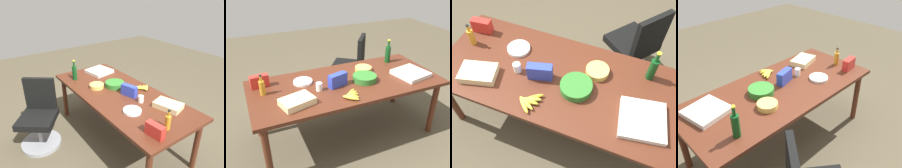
% 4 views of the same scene
% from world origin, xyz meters
% --- Properties ---
extents(ground_plane, '(10.00, 10.00, 0.00)m').
position_xyz_m(ground_plane, '(0.00, 0.00, 0.00)').
color(ground_plane, '#4F4634').
extents(conference_table, '(2.22, 0.98, 0.76)m').
position_xyz_m(conference_table, '(0.00, 0.00, 0.68)').
color(conference_table, '#4D2315').
rests_on(conference_table, ground).
extents(dressing_bottle, '(0.06, 0.06, 0.23)m').
position_xyz_m(dressing_bottle, '(-0.93, 0.09, 0.85)').
color(dressing_bottle, '#C38522').
rests_on(dressing_bottle, conference_table).
extents(paper_cup, '(0.08, 0.08, 0.09)m').
position_xyz_m(paper_cup, '(-0.36, -0.07, 0.80)').
color(paper_cup, white).
rests_on(paper_cup, conference_table).
extents(paper_plate_stack, '(0.28, 0.28, 0.03)m').
position_xyz_m(paper_plate_stack, '(-0.47, 0.17, 0.77)').
color(paper_plate_stack, white).
rests_on(paper_plate_stack, conference_table).
extents(chip_bag_blue, '(0.23, 0.14, 0.15)m').
position_xyz_m(chip_bag_blue, '(-0.14, -0.06, 0.83)').
color(chip_bag_blue, '#2B3EB7').
rests_on(chip_bag_blue, conference_table).
extents(salad_bowl, '(0.31, 0.31, 0.07)m').
position_xyz_m(salad_bowl, '(0.21, -0.06, 0.79)').
color(salad_bowl, '#2D6F27').
rests_on(salad_bowl, conference_table).
extents(pizza_box, '(0.42, 0.42, 0.05)m').
position_xyz_m(pizza_box, '(0.79, -0.16, 0.78)').
color(pizza_box, silver).
rests_on(pizza_box, conference_table).
extents(chip_bowl, '(0.25, 0.25, 0.06)m').
position_xyz_m(chip_bowl, '(0.32, 0.18, 0.79)').
color(chip_bowl, '#DAB353').
rests_on(chip_bowl, conference_table).
extents(sheet_cake, '(0.37, 0.30, 0.07)m').
position_xyz_m(sheet_cake, '(-0.65, -0.24, 0.79)').
color(sheet_cake, beige).
rests_on(sheet_cake, conference_table).
extents(wine_bottle, '(0.09, 0.09, 0.32)m').
position_xyz_m(wine_bottle, '(0.77, 0.30, 0.88)').
color(wine_bottle, '#0F4118').
rests_on(wine_bottle, conference_table).
extents(banana_bunch, '(0.20, 0.24, 0.04)m').
position_xyz_m(banana_bunch, '(-0.11, -0.34, 0.78)').
color(banana_bunch, yellow).
rests_on(banana_bunch, conference_table).
extents(chip_bag_red, '(0.21, 0.10, 0.14)m').
position_xyz_m(chip_bag_red, '(-0.94, 0.27, 0.83)').
color(chip_bag_red, red).
rests_on(chip_bag_red, conference_table).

